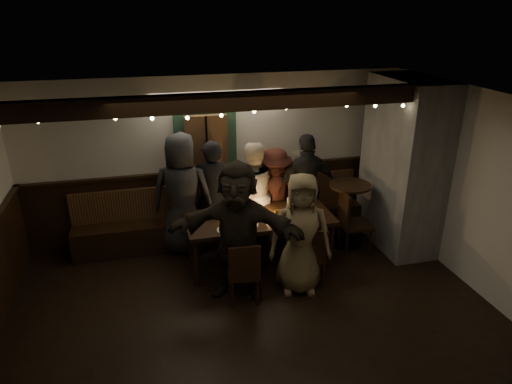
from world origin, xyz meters
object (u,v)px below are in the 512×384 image
object	(u,v)px
person_a	(182,194)
person_e	(307,187)
high_top	(348,207)
chair_near_right	(313,252)
dining_table	(259,221)
person_d	(274,194)
chair_end	(350,219)
person_c	(252,194)
person_b	(212,194)
chair_near_left	(244,270)
person_g	(300,234)
person_f	(238,231)

from	to	relation	value
person_a	person_e	bearing A→B (deg)	-165.36
high_top	chair_near_right	bearing A→B (deg)	-134.80
dining_table	person_e	size ratio (longest dim) A/B	1.21
person_d	person_e	bearing A→B (deg)	155.26
chair_near_right	chair_end	world-z (taller)	chair_end
dining_table	person_c	size ratio (longest dim) A/B	1.26
dining_table	person_d	distance (m)	0.85
person_a	person_b	world-z (taller)	person_a
chair_near_left	person_b	size ratio (longest dim) A/B	0.51
high_top	person_g	xyz separation A→B (m)	(-1.15, -1.00, 0.18)
person_a	person_b	xyz separation A→B (m)	(0.46, 0.10, -0.08)
person_b	person_c	world-z (taller)	person_b
chair_end	person_c	size ratio (longest dim) A/B	0.60
dining_table	person_a	xyz separation A→B (m)	(-1.01, 0.67, 0.25)
person_a	person_c	distance (m)	1.06
person_f	person_g	bearing A→B (deg)	14.27
person_f	chair_near_left	bearing A→B (deg)	-64.37
chair_end	person_e	world-z (taller)	person_e
high_top	person_c	distance (m)	1.52
person_d	person_g	xyz separation A→B (m)	(-0.09, -1.50, 0.06)
person_f	dining_table	bearing A→B (deg)	77.08
dining_table	chair_near_left	size ratio (longest dim) A/B	2.40
chair_near_right	person_b	bearing A→B (deg)	126.93
dining_table	chair_end	distance (m)	1.42
chair_near_left	person_c	distance (m)	1.66
chair_near_left	person_d	distance (m)	1.89
person_d	person_g	bearing A→B (deg)	72.39
person_c	chair_end	bearing A→B (deg)	143.29
person_f	person_d	bearing A→B (deg)	78.83
chair_near_left	person_a	distance (m)	1.74
chair_near_right	high_top	xyz separation A→B (m)	(0.93, 0.94, 0.16)
person_e	chair_near_left	bearing A→B (deg)	44.07
person_b	person_d	world-z (taller)	person_b
person_a	person_g	distance (m)	1.98
dining_table	chair_near_right	distance (m)	0.92
chair_end	person_g	world-z (taller)	person_g
person_a	chair_near_left	bearing A→B (deg)	125.51
person_e	person_b	bearing A→B (deg)	-9.50
person_e	person_g	distance (m)	1.52
chair_near_left	person_e	world-z (taller)	person_e
chair_near_left	person_c	xyz separation A→B (m)	(0.48, 1.55, 0.34)
chair_near_right	person_f	bearing A→B (deg)	177.70
person_c	person_e	xyz separation A→B (m)	(0.90, 0.00, 0.03)
person_g	person_e	bearing A→B (deg)	79.97
chair_near_left	high_top	size ratio (longest dim) A/B	0.86
high_top	person_e	world-z (taller)	person_e
person_a	person_f	bearing A→B (deg)	128.26
chair_end	person_d	size ratio (longest dim) A/B	0.66
person_c	person_f	distance (m)	1.39
person_g	person_a	bearing A→B (deg)	146.40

